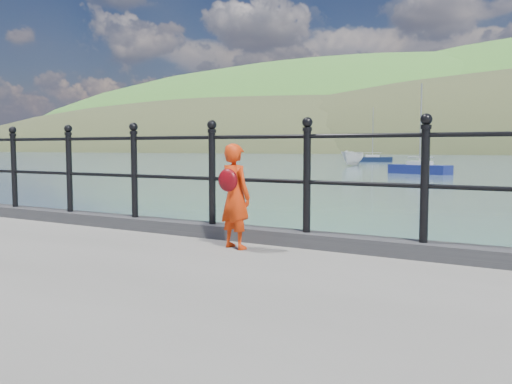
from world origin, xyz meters
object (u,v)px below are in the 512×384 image
Objects in this scene: railing at (257,167)px; child at (235,196)px; launch_white at (353,158)px; sailboat_left at (372,160)px; sailboat_port at (420,170)px.

railing is 0.55m from child.
child reaches higher than launch_white.
launch_white is 18.05m from sailboat_left.
railing is at bearing -73.44° from child.
child is at bearing -88.11° from railing.
launch_white is 0.56× the size of sailboat_left.
railing reaches higher than launch_white.
sailboat_port is at bearing -64.24° from child.
sailboat_left is at bearing -57.92° from child.
railing is 2.55× the size of sailboat_port.
railing is at bearing -61.64° from sailboat_port.
launch_white is 0.62× the size of sailboat_port.
sailboat_port is (10.79, -14.33, -0.51)m from launch_white.
child is at bearing -94.09° from sailboat_left.
launch_white is 17.95m from sailboat_port.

